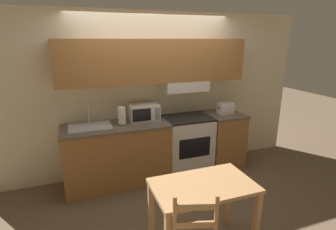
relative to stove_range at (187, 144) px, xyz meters
name	(u,v)px	position (x,y,z in m)	size (l,w,h in m)	color
ground_plane	(154,167)	(-0.48, 0.29, -0.47)	(16.00, 16.00, 0.00)	brown
wall_back	(155,80)	(-0.47, 0.23, 1.06)	(5.26, 0.38, 2.55)	beige
lower_counter_main	(117,155)	(-1.15, -0.02, 0.00)	(1.55, 0.64, 0.94)	#A36B38
lower_counter_right_stub	(223,139)	(0.67, -0.02, 0.00)	(0.58, 0.64, 0.94)	#A36B38
stove_range	(187,144)	(0.00, 0.00, 0.00)	(0.74, 0.59, 0.94)	white
microwave	(144,112)	(-0.69, 0.11, 0.59)	(0.45, 0.30, 0.24)	white
toaster	(225,108)	(0.68, -0.02, 0.56)	(0.26, 0.17, 0.18)	white
sink_basin	(90,127)	(-1.51, -0.02, 0.48)	(0.59, 0.41, 0.27)	#B7BABF
paper_towel_roll	(122,116)	(-1.06, -0.02, 0.60)	(0.13, 0.13, 0.26)	black
dining_table	(203,196)	(-0.57, -1.65, 0.17)	(1.00, 0.60, 0.77)	tan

